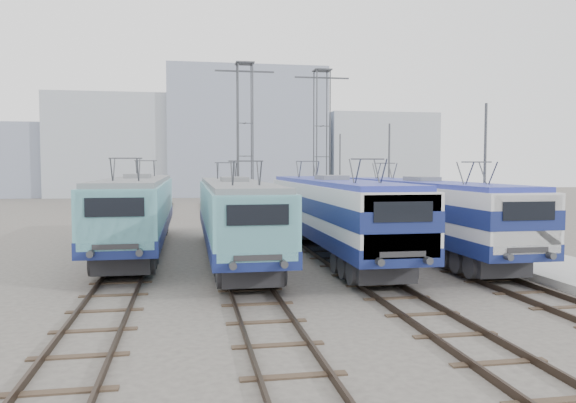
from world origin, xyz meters
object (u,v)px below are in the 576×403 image
(locomotive_center_left, at_px, (235,212))
(mast_front, at_px, (485,183))
(locomotive_far_left, at_px, (138,207))
(locomotive_far_right, at_px, (423,209))
(catenary_tower_east, at_px, (322,137))
(mast_mid, at_px, (389,177))
(locomotive_center_right, at_px, (332,209))
(mast_rear, at_px, (340,175))
(catenary_tower_west, at_px, (245,135))
(safety_cone, at_px, (504,253))

(locomotive_center_left, height_order, mast_front, mast_front)
(locomotive_far_left, xyz_separation_m, mast_front, (15.35, -5.43, 1.27))
(locomotive_far_left, bearing_deg, locomotive_center_left, -34.72)
(locomotive_far_right, height_order, catenary_tower_east, catenary_tower_east)
(locomotive_center_left, height_order, mast_mid, mast_mid)
(locomotive_center_left, bearing_deg, locomotive_far_right, 0.30)
(locomotive_center_right, distance_m, mast_rear, 22.70)
(locomotive_far_right, distance_m, mast_front, 3.26)
(locomotive_far_right, bearing_deg, locomotive_far_left, 167.18)
(locomotive_far_right, bearing_deg, mast_rear, 85.11)
(locomotive_far_right, xyz_separation_m, mast_mid, (1.85, 9.64, 1.28))
(locomotive_center_right, bearing_deg, locomotive_far_right, 1.59)
(catenary_tower_west, bearing_deg, locomotive_far_left, -114.86)
(catenary_tower_west, xyz_separation_m, catenary_tower_east, (6.50, 2.00, 0.00))
(catenary_tower_west, distance_m, mast_rear, 9.99)
(mast_front, bearing_deg, safety_cone, -83.54)
(locomotive_center_right, bearing_deg, catenary_tower_east, 77.86)
(locomotive_far_left, distance_m, locomotive_center_left, 5.48)
(safety_cone, bearing_deg, locomotive_center_right, 150.53)
(locomotive_center_right, distance_m, locomotive_far_right, 4.50)
(catenary_tower_east, xyz_separation_m, mast_mid, (2.10, -10.00, -3.14))
(catenary_tower_east, bearing_deg, mast_rear, 43.60)
(mast_mid, xyz_separation_m, mast_rear, (0.00, 12.00, 0.00))
(safety_cone, bearing_deg, mast_mid, 90.70)
(locomotive_far_right, relative_size, safety_cone, 28.64)
(locomotive_far_right, xyz_separation_m, catenary_tower_east, (-0.25, 19.64, 4.43))
(mast_mid, bearing_deg, safety_cone, -89.30)
(catenary_tower_west, bearing_deg, locomotive_far_right, -69.06)
(locomotive_far_left, relative_size, safety_cone, 29.65)
(locomotive_far_right, bearing_deg, locomotive_center_right, -178.41)
(mast_mid, bearing_deg, locomotive_center_right, -123.04)
(mast_mid, bearing_deg, mast_rear, 90.00)
(locomotive_far_right, height_order, mast_rear, mast_rear)
(locomotive_center_left, bearing_deg, locomotive_center_right, -0.99)
(mast_mid, bearing_deg, catenary_tower_east, 101.86)
(locomotive_far_left, relative_size, locomotive_center_left, 1.03)
(catenary_tower_east, distance_m, mast_front, 22.32)
(catenary_tower_east, bearing_deg, locomotive_far_left, -128.66)
(mast_rear, bearing_deg, mast_mid, -90.00)
(locomotive_far_right, height_order, catenary_tower_west, catenary_tower_west)
(mast_front, relative_size, mast_mid, 1.00)
(locomotive_center_right, xyz_separation_m, locomotive_far_right, (4.50, 0.12, -0.05))
(mast_front, distance_m, safety_cone, 3.24)
(catenary_tower_east, xyz_separation_m, mast_rear, (2.10, 2.00, -3.14))
(catenary_tower_west, height_order, mast_rear, catenary_tower_west)
(locomotive_far_right, bearing_deg, mast_front, -51.94)
(mast_mid, bearing_deg, catenary_tower_west, 137.07)
(mast_rear, bearing_deg, safety_cone, -89.63)
(locomotive_far_left, xyz_separation_m, mast_rear, (15.35, 18.57, 1.27))
(locomotive_center_right, distance_m, safety_cone, 7.66)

